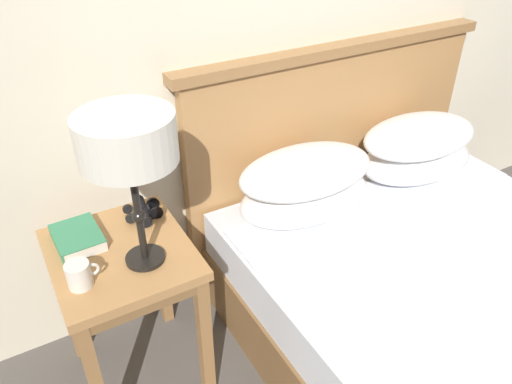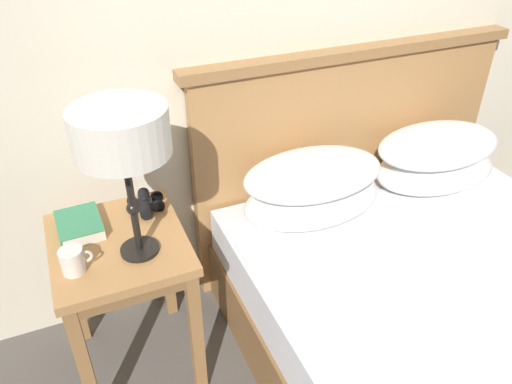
% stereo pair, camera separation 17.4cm
% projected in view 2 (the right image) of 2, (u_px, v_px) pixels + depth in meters
% --- Properties ---
extents(wall_back, '(8.00, 0.06, 2.60)m').
position_uv_depth(wall_back, '(255.00, 2.00, 1.88)').
color(wall_back, beige).
rests_on(wall_back, ground_plane).
extents(nightstand, '(0.46, 0.51, 0.64)m').
position_uv_depth(nightstand, '(122.00, 262.00, 1.79)').
color(nightstand, '#AD7A47').
rests_on(nightstand, ground_plane).
extents(bed, '(1.58, 2.03, 1.10)m').
position_uv_depth(bed, '(464.00, 328.00, 1.85)').
color(bed, brown).
rests_on(bed, ground_plane).
extents(table_lamp, '(0.29, 0.29, 0.52)m').
position_uv_depth(table_lamp, '(121.00, 136.00, 1.45)').
color(table_lamp, black).
rests_on(table_lamp, nightstand).
extents(book_on_nightstand, '(0.16, 0.20, 0.04)m').
position_uv_depth(book_on_nightstand, '(79.00, 225.00, 1.77)').
color(book_on_nightstand, silver).
rests_on(book_on_nightstand, nightstand).
extents(binoculars_pair, '(0.15, 0.16, 0.05)m').
position_uv_depth(binoculars_pair, '(145.00, 203.00, 1.88)').
color(binoculars_pair, black).
rests_on(binoculars_pair, nightstand).
extents(coffee_mug, '(0.10, 0.08, 0.08)m').
position_uv_depth(coffee_mug, '(73.00, 261.00, 1.58)').
color(coffee_mug, silver).
rests_on(coffee_mug, nightstand).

